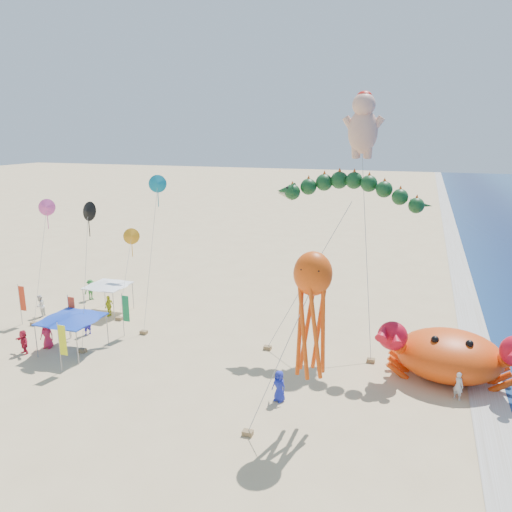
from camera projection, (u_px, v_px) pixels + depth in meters
The scene contains 11 objects.
ground at pixel (276, 368), 30.76m from camera, with size 320.00×320.00×0.00m, color #D1B784.
foam_strip at pixel (488, 400), 27.05m from camera, with size 320.00×320.00×0.00m, color silver.
crab_inflatable at pixel (450, 354), 29.06m from camera, with size 8.16×4.99×3.58m.
dragon_kite at pixel (350, 195), 31.90m from camera, with size 9.64×3.78×11.32m.
cherub_kite at pixel (363, 124), 33.40m from camera, with size 3.12×6.40×16.78m.
octopus_kite at pixel (312, 305), 23.66m from camera, with size 3.68×3.15×8.80m.
canopy_blue at pixel (71, 316), 32.60m from camera, with size 3.74×3.74×2.71m.
canopy_white at pixel (108, 283), 39.66m from camera, with size 3.26×3.26×2.71m.
feather_flags at pixel (70, 314), 34.14m from camera, with size 9.09×5.96×3.20m.
beachgoers at pixel (100, 323), 35.61m from camera, with size 31.21×11.96×1.86m.
small_kites at pixel (105, 223), 36.70m from camera, with size 10.54×10.21×11.16m.
Camera 1 is at (7.76, -27.06, 14.24)m, focal length 35.00 mm.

